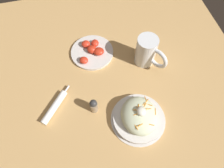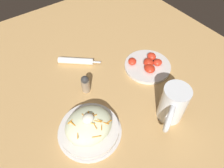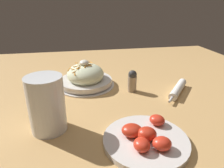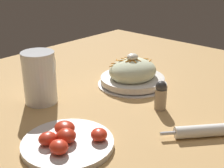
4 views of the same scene
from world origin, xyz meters
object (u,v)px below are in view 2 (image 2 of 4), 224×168
beer_mug (172,106)px  tomato_plate (148,65)px  napkin_roll (76,61)px  salad_plate (89,127)px  salt_shaker (85,84)px

beer_mug → tomato_plate: 0.26m
beer_mug → napkin_roll: size_ratio=0.94×
beer_mug → salad_plate: bearing=156.8°
salad_plate → napkin_roll: 0.35m
beer_mug → salt_shaker: beer_mug is taller
beer_mug → napkin_roll: (-0.14, 0.44, -0.05)m
beer_mug → salt_shaker: 0.34m
beer_mug → napkin_roll: bearing=107.7°
salad_plate → beer_mug: bearing=-23.2°
tomato_plate → salt_shaker: bearing=170.7°
napkin_roll → tomato_plate: size_ratio=0.78×
salt_shaker → beer_mug: bearing=-56.7°
napkin_roll → salt_shaker: 0.17m
tomato_plate → salad_plate: bearing=-162.6°
tomato_plate → salt_shaker: size_ratio=2.51×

